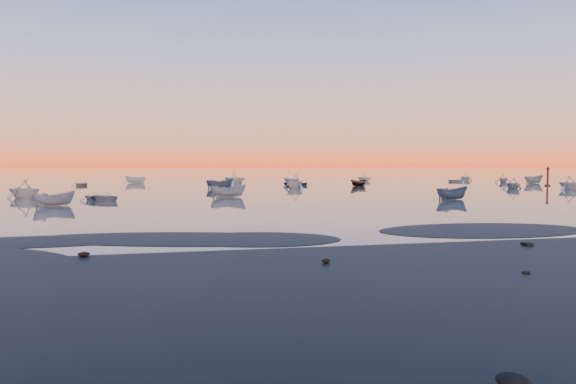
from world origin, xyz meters
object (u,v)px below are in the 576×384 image
object	(u,v)px
boat_near_left	(103,201)
boat_near_right	(513,189)
boat_near_center	(452,200)
channel_marker	(548,178)

from	to	relation	value
boat_near_left	boat_near_right	size ratio (longest dim) A/B	1.28
boat_near_center	boat_near_right	bearing A→B (deg)	-56.51
boat_near_left	boat_near_center	world-z (taller)	boat_near_center
boat_near_left	boat_near_center	size ratio (longest dim) A/B	1.19
boat_near_right	channel_marker	size ratio (longest dim) A/B	1.07
boat_near_right	channel_marker	world-z (taller)	channel_marker
boat_near_right	channel_marker	distance (m)	13.66
boat_near_center	channel_marker	xyz separation A→B (m)	(31.89, 26.35, 1.28)
channel_marker	boat_near_right	bearing A→B (deg)	-147.34
boat_near_right	boat_near_center	bearing A→B (deg)	45.39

